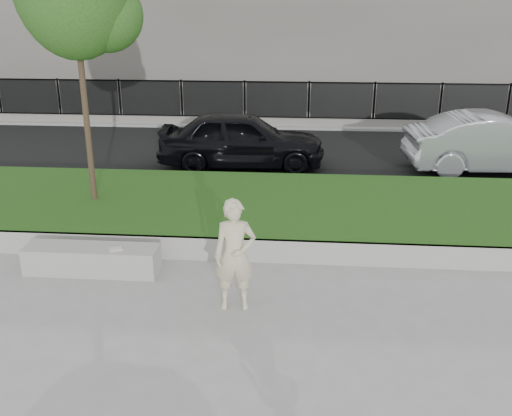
# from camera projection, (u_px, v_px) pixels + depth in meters

# --- Properties ---
(ground) EXTENTS (90.00, 90.00, 0.00)m
(ground) POSITION_uv_depth(u_px,v_px,m) (203.00, 289.00, 8.61)
(ground) COLOR gray
(ground) RESTS_ON ground
(grass_bank) EXTENTS (34.00, 4.00, 0.40)m
(grass_bank) POSITION_uv_depth(u_px,v_px,m) (228.00, 209.00, 11.36)
(grass_bank) COLOR #12390E
(grass_bank) RESTS_ON ground
(grass_kerb) EXTENTS (34.00, 0.08, 0.40)m
(grass_kerb) POSITION_uv_depth(u_px,v_px,m) (213.00, 249.00, 9.52)
(grass_kerb) COLOR #9B9891
(grass_kerb) RESTS_ON ground
(street) EXTENTS (34.00, 7.00, 0.04)m
(street) POSITION_uv_depth(u_px,v_px,m) (253.00, 151.00, 16.58)
(street) COLOR black
(street) RESTS_ON ground
(far_pavement) EXTENTS (34.00, 3.00, 0.12)m
(far_pavement) POSITION_uv_depth(u_px,v_px,m) (264.00, 120.00, 20.78)
(far_pavement) COLOR gray
(far_pavement) RESTS_ON ground
(iron_fence) EXTENTS (32.00, 0.30, 1.50)m
(iron_fence) POSITION_uv_depth(u_px,v_px,m) (262.00, 112.00, 19.68)
(iron_fence) COLOR slate
(iron_fence) RESTS_ON far_pavement
(stone_bench) EXTENTS (2.13, 0.53, 0.43)m
(stone_bench) POSITION_uv_depth(u_px,v_px,m) (92.00, 259.00, 9.09)
(stone_bench) COLOR #9B9891
(stone_bench) RESTS_ON ground
(man) EXTENTS (0.63, 0.46, 1.60)m
(man) POSITION_uv_depth(u_px,v_px,m) (235.00, 255.00, 7.84)
(man) COLOR beige
(man) RESTS_ON ground
(book) EXTENTS (0.25, 0.22, 0.02)m
(book) POSITION_uv_depth(u_px,v_px,m) (116.00, 249.00, 8.91)
(book) COLOR beige
(book) RESTS_ON stone_bench
(car_dark) EXTENTS (4.35, 1.94, 1.45)m
(car_dark) POSITION_uv_depth(u_px,v_px,m) (242.00, 139.00, 14.72)
(car_dark) COLOR black
(car_dark) RESTS_ON street
(car_silver) EXTENTS (4.59, 1.88, 1.48)m
(car_silver) POSITION_uv_depth(u_px,v_px,m) (498.00, 143.00, 14.22)
(car_silver) COLOR #9B9EA3
(car_silver) RESTS_ON street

